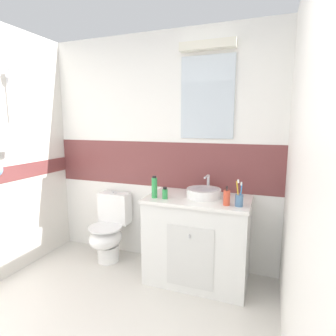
% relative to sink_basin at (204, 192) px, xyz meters
% --- Properties ---
extents(ground_plane, '(3.20, 3.48, 0.04)m').
position_rel_sink_basin_xyz_m(ground_plane, '(-0.57, -0.93, -0.92)').
color(ground_plane, beige).
extents(wall_back_tiled, '(3.20, 0.20, 2.50)m').
position_rel_sink_basin_xyz_m(wall_back_tiled, '(-0.56, 0.32, 0.37)').
color(wall_back_tiled, white).
rests_on(wall_back_tiled, ground_plane).
extents(wall_right_plain, '(0.10, 3.48, 2.50)m').
position_rel_sink_basin_xyz_m(wall_right_plain, '(0.78, -0.93, 0.35)').
color(wall_right_plain, white).
rests_on(wall_right_plain, ground_plane).
extents(vanity_cabinet, '(0.98, 0.60, 0.85)m').
position_rel_sink_basin_xyz_m(vanity_cabinet, '(-0.04, -0.02, -0.47)').
color(vanity_cabinet, silver).
rests_on(vanity_cabinet, ground_plane).
extents(sink_basin, '(0.33, 0.37, 0.19)m').
position_rel_sink_basin_xyz_m(sink_basin, '(0.00, 0.00, 0.00)').
color(sink_basin, white).
rests_on(sink_basin, vanity_cabinet).
extents(toilet, '(0.37, 0.50, 0.77)m').
position_rel_sink_basin_xyz_m(toilet, '(-1.09, 0.03, -0.54)').
color(toilet, white).
rests_on(toilet, ground_plane).
extents(toothbrush_cup, '(0.07, 0.07, 0.23)m').
position_rel_sink_basin_xyz_m(toothbrush_cup, '(0.35, -0.18, 0.01)').
color(toothbrush_cup, '#4C7299').
rests_on(toothbrush_cup, vanity_cabinet).
extents(soap_dispenser, '(0.06, 0.06, 0.17)m').
position_rel_sink_basin_xyz_m(soap_dispenser, '(0.25, -0.19, 0.02)').
color(soap_dispenser, '#D84C33').
rests_on(soap_dispenser, vanity_cabinet).
extents(shampoo_bottle_tall, '(0.05, 0.05, 0.21)m').
position_rel_sink_basin_xyz_m(shampoo_bottle_tall, '(-0.44, -0.18, 0.05)').
color(shampoo_bottle_tall, green).
rests_on(shampoo_bottle_tall, vanity_cabinet).
extents(lotion_bottle_short, '(0.05, 0.05, 0.11)m').
position_rel_sink_basin_xyz_m(lotion_bottle_short, '(-0.33, -0.18, 0.00)').
color(lotion_bottle_short, green).
rests_on(lotion_bottle_short, vanity_cabinet).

